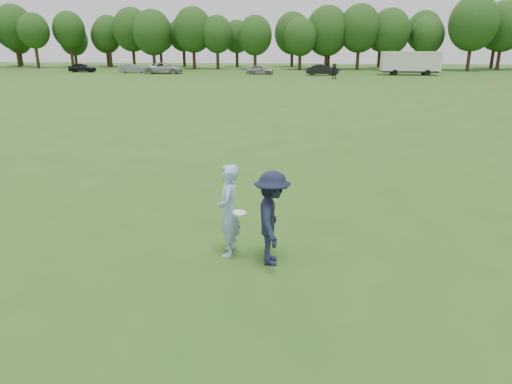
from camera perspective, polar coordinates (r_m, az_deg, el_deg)
ground at (r=9.27m, az=0.33°, el=-8.81°), size 200.00×200.00×0.00m
thrower at (r=9.29m, az=-3.47°, el=-2.34°), size 0.51×0.73×1.92m
defender at (r=8.90m, az=2.02°, el=-3.30°), size 0.82×1.29×1.90m
player_far_d at (r=60.00m, az=9.77°, el=14.67°), size 1.82×1.37×1.91m
car_a at (r=78.48m, az=-20.89°, el=14.33°), size 4.25×2.09×1.39m
car_b at (r=74.21m, az=-15.21°, el=14.69°), size 4.16×1.63×1.35m
car_c at (r=71.43m, az=-11.43°, el=14.93°), size 5.84×3.11×1.56m
car_e at (r=68.13m, az=0.49°, el=15.05°), size 3.96×1.63×1.34m
car_f at (r=66.97m, az=8.23°, el=14.88°), size 4.66×2.11×1.48m
field_cone at (r=58.71m, az=27.66°, el=12.08°), size 0.28×0.28×0.30m
disc_in_play at (r=8.97m, az=-2.09°, el=-2.61°), size 0.33×0.33×0.07m
cargo_trailer at (r=70.17m, az=18.73°, el=15.13°), size 9.00×2.75×3.20m
treeline at (r=85.16m, az=8.84°, el=19.20°), size 130.35×18.39×11.74m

